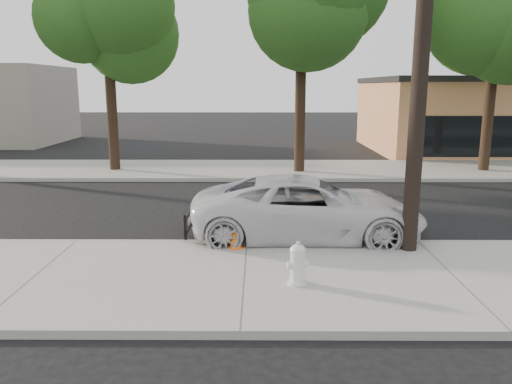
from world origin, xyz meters
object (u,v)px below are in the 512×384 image
utility_pole (423,36)px  fire_hydrant (298,265)px  traffic_cone (236,235)px  police_cruiser (308,208)px

utility_pole → fire_hydrant: (-2.62, -2.00, -4.19)m
fire_hydrant → traffic_cone: bearing=109.9°
utility_pole → police_cruiser: bearing=150.0°
police_cruiser → traffic_cone: (-1.71, -1.14, -0.33)m
utility_pole → fire_hydrant: bearing=-142.6°
fire_hydrant → traffic_cone: size_ratio=1.21×
fire_hydrant → traffic_cone: 2.42m
utility_pole → police_cruiser: utility_pole is taller
police_cruiser → utility_pole: bearing=-119.3°
traffic_cone → utility_pole: bearing=-1.4°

